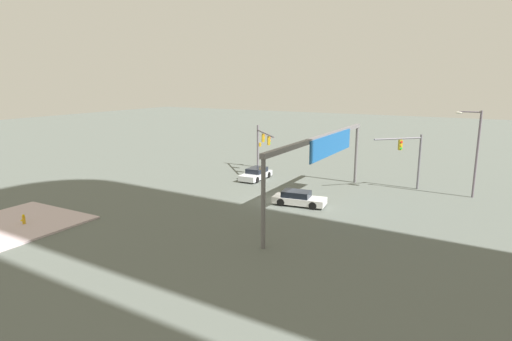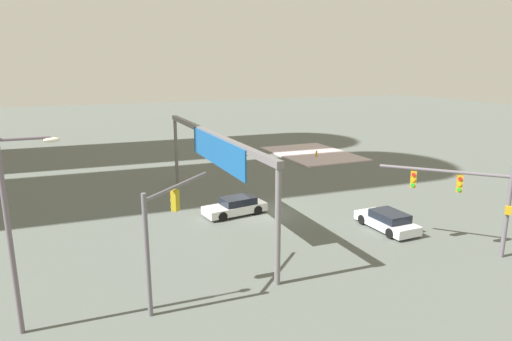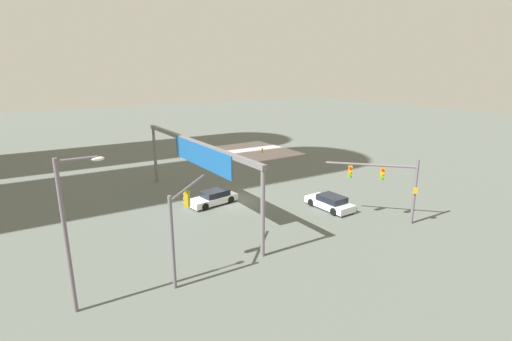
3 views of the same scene
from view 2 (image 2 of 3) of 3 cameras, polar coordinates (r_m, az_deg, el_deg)
name	(u,v)px [view 2 (image 2 of 3)]	position (r m, az deg, el deg)	size (l,w,h in m)	color
ground_plane	(260,212)	(31.30, 0.48, -5.44)	(197.26, 197.26, 0.00)	#555C56
sidewalk_corner	(313,154)	(52.08, 7.32, 2.17)	(11.85, 8.20, 0.15)	#C0ACB1
traffic_signal_near_corner	(162,224)	(19.04, -12.05, -6.79)	(3.58, 3.70, 5.28)	slate
traffic_signal_opposite_side	(469,192)	(26.55, 25.86, -2.49)	(5.32, 4.77, 5.06)	slate
streetlamp_curved_arm	(15,223)	(18.55, -28.72, -6.01)	(0.31, 2.15, 7.72)	#655A64
overhead_sign_gantry	(212,147)	(28.36, -5.67, 3.01)	(20.24, 0.43, 6.00)	slate
sedan_car_approaching	(236,206)	(30.79, -2.62, -4.65)	(2.26, 4.56, 1.21)	silver
sedan_car_waiting_far	(387,221)	(29.20, 16.60, -6.24)	(4.35, 1.97, 1.21)	silver
fire_hydrant_on_curb	(316,154)	(49.88, 7.82, 2.14)	(0.33, 0.22, 0.71)	gold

